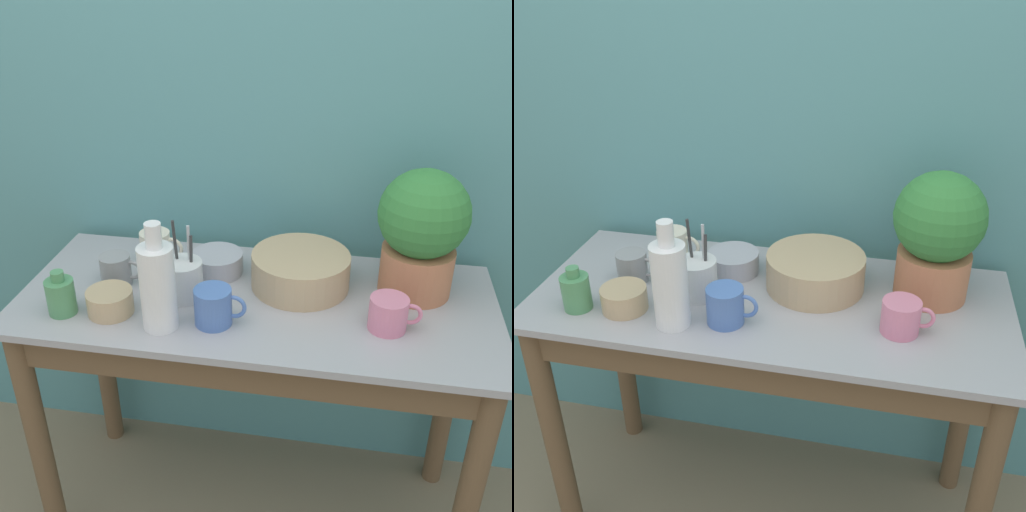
{
  "view_description": "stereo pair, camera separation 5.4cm",
  "coord_description": "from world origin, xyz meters",
  "views": [
    {
      "loc": [
        0.23,
        -1.02,
        1.62
      ],
      "look_at": [
        0.0,
        0.27,
        0.91
      ],
      "focal_mm": 42.0,
      "sensor_mm": 36.0,
      "label": 1
    },
    {
      "loc": [
        0.28,
        -1.01,
        1.62
      ],
      "look_at": [
        0.0,
        0.27,
        0.91
      ],
      "focal_mm": 42.0,
      "sensor_mm": 36.0,
      "label": 2
    }
  ],
  "objects": [
    {
      "name": "wall_back",
      "position": [
        0.0,
        0.59,
        1.2
      ],
      "size": [
        6.0,
        0.05,
        2.4
      ],
      "color": "teal",
      "rests_on": "ground_plane"
    },
    {
      "name": "bowl_wash_large",
      "position": [
        0.11,
        0.34,
        0.84
      ],
      "size": [
        0.26,
        0.26,
        0.09
      ],
      "color": "tan",
      "rests_on": "counter_table"
    },
    {
      "name": "bottle_short",
      "position": [
        -0.46,
        0.12,
        0.84
      ],
      "size": [
        0.07,
        0.07,
        0.12
      ],
      "color": "#4C8C59",
      "rests_on": "counter_table"
    },
    {
      "name": "bowl_small_steel",
      "position": [
        -0.13,
        0.38,
        0.82
      ],
      "size": [
        0.14,
        0.14,
        0.06
      ],
      "color": "#A8A8B2",
      "rests_on": "counter_table"
    },
    {
      "name": "bottle_tall",
      "position": [
        -0.2,
        0.1,
        0.9
      ],
      "size": [
        0.08,
        0.08,
        0.27
      ],
      "color": "white",
      "rests_on": "counter_table"
    },
    {
      "name": "mug_blue",
      "position": [
        -0.08,
        0.14,
        0.84
      ],
      "size": [
        0.13,
        0.09,
        0.09
      ],
      "color": "#4C70B7",
      "rests_on": "counter_table"
    },
    {
      "name": "mug_cream",
      "position": [
        -0.3,
        0.39,
        0.84
      ],
      "size": [
        0.12,
        0.08,
        0.1
      ],
      "color": "beige",
      "rests_on": "counter_table"
    },
    {
      "name": "bowl_small_tan",
      "position": [
        -0.34,
        0.14,
        0.82
      ],
      "size": [
        0.11,
        0.11,
        0.06
      ],
      "color": "tan",
      "rests_on": "counter_table"
    },
    {
      "name": "counter_table",
      "position": [
        0.0,
        0.25,
        0.61
      ],
      "size": [
        1.22,
        0.54,
        0.79
      ],
      "color": "brown",
      "rests_on": "ground_plane"
    },
    {
      "name": "potted_plant",
      "position": [
        0.4,
        0.37,
        0.97
      ],
      "size": [
        0.23,
        0.23,
        0.33
      ],
      "color": "#B7704C",
      "rests_on": "counter_table"
    },
    {
      "name": "utensil_cup",
      "position": [
        -0.18,
        0.24,
        0.84
      ],
      "size": [
        0.1,
        0.1,
        0.21
      ],
      "color": "silver",
      "rests_on": "counter_table"
    },
    {
      "name": "mug_pink",
      "position": [
        0.33,
        0.19,
        0.83
      ],
      "size": [
        0.12,
        0.09,
        0.08
      ],
      "color": "pink",
      "rests_on": "counter_table"
    },
    {
      "name": "mug_grey",
      "position": [
        -0.38,
        0.27,
        0.83
      ],
      "size": [
        0.11,
        0.08,
        0.08
      ],
      "color": "gray",
      "rests_on": "counter_table"
    }
  ]
}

